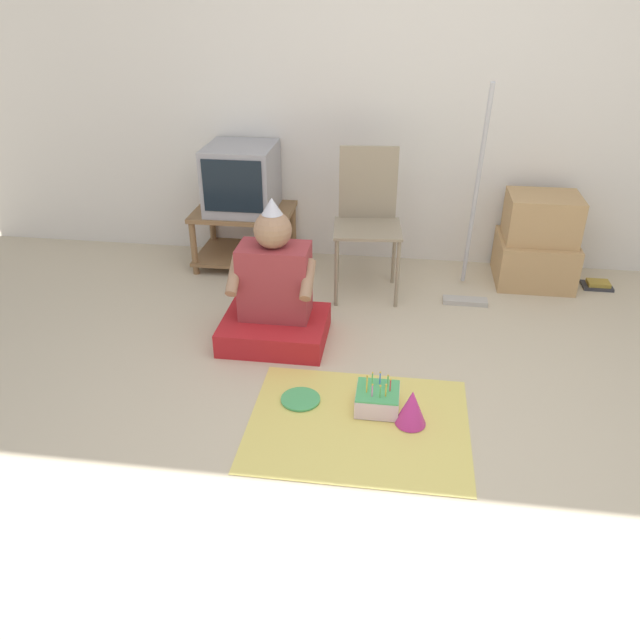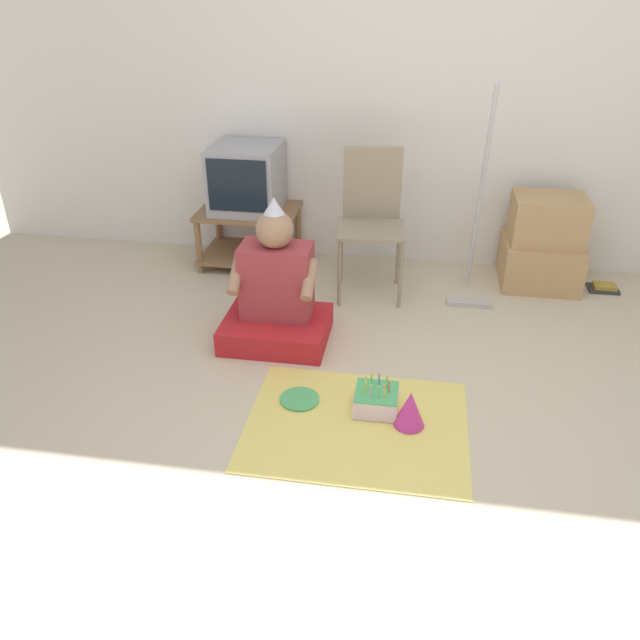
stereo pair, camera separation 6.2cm
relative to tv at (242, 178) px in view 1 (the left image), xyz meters
The scene contains 13 objects.
ground_plane 2.34m from the tv, 60.64° to the right, with size 16.00×16.00×0.00m, color beige.
wall_back 1.31m from the tv, 14.26° to the left, with size 6.40×0.06×2.55m.
tv_stand 0.39m from the tv, 90.00° to the right, with size 0.68×0.51×0.41m.
tv is the anchor object (origin of this frame).
folding_chair 0.94m from the tv, 18.13° to the right, with size 0.45×0.43×0.93m.
cardboard_box_stack 2.05m from the tv, ahead, with size 0.50×0.47×0.61m.
dust_mop 1.60m from the tv, 12.43° to the right, with size 0.28×0.34×1.35m.
book_pile 2.52m from the tv, ahead, with size 0.19×0.14×0.04m.
person_seated 1.16m from the tv, 67.33° to the right, with size 0.59×0.48×0.84m.
party_cloth 2.09m from the tv, 60.98° to the right, with size 1.03×0.83×0.01m.
birthday_cake 2.01m from the tv, 57.00° to the right, with size 0.21×0.21×0.17m.
party_hat_blue 2.16m from the tv, 54.73° to the right, with size 0.15×0.15×0.18m.
paper_plate 1.85m from the tv, 67.38° to the right, with size 0.20×0.20×0.01m.
Camera 1 is at (0.01, -2.11, 1.86)m, focal length 35.00 mm.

